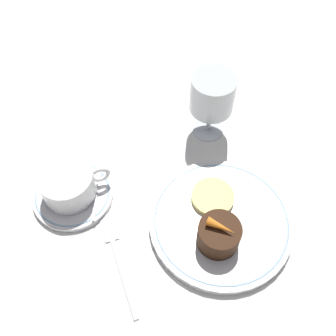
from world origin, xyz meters
name	(u,v)px	position (x,y,z in m)	size (l,w,h in m)	color
ground_plane	(197,222)	(0.00, 0.00, 0.00)	(3.00, 3.00, 0.00)	white
dinner_plate	(221,222)	(0.03, -0.02, 0.01)	(0.23, 0.23, 0.01)	white
saucer	(73,194)	(-0.18, 0.11, 0.01)	(0.14, 0.14, 0.01)	white
coffee_cup	(68,184)	(-0.18, 0.11, 0.04)	(0.12, 0.09, 0.05)	white
spoon	(97,188)	(-0.14, 0.11, 0.01)	(0.04, 0.10, 0.00)	silver
wine_glass	(212,97)	(0.09, 0.17, 0.09)	(0.08, 0.08, 0.13)	silver
fork	(116,250)	(-0.14, -0.01, 0.00)	(0.02, 0.18, 0.01)	silver
dessert_cake	(219,235)	(0.02, -0.05, 0.04)	(0.07, 0.07, 0.04)	#381E0F
carrot_garnish	(221,227)	(0.02, -0.05, 0.06)	(0.04, 0.04, 0.01)	orange
pineapple_slice	(213,197)	(0.04, 0.03, 0.02)	(0.07, 0.07, 0.01)	#EFE075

